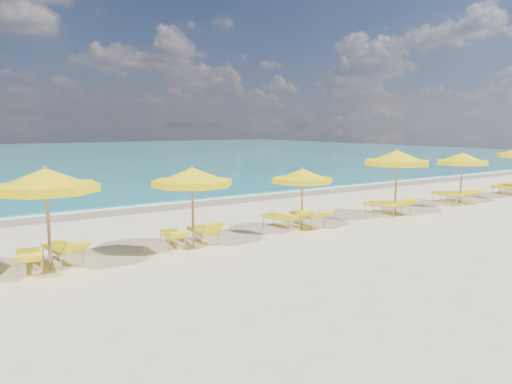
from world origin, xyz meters
TOP-DOWN VIEW (x-y plane):
  - ground_plane at (0.00, 0.00)m, footprint 120.00×120.00m
  - ocean at (0.00, 48.00)m, footprint 120.00×80.00m
  - wet_sand_band at (0.00, 7.40)m, footprint 120.00×2.60m
  - foam_line at (0.00, 8.20)m, footprint 120.00×1.20m
  - whitecap_near at (-6.00, 17.00)m, footprint 14.00×0.36m
  - whitecap_far at (8.00, 24.00)m, footprint 18.00×0.30m
  - umbrella_2 at (-7.19, -0.10)m, footprint 3.18×3.18m
  - umbrella_3 at (-3.20, 0.06)m, footprint 2.90×2.90m
  - umbrella_4 at (1.07, 0.28)m, footprint 2.57×2.57m
  - umbrella_5 at (5.86, 0.29)m, footprint 3.08×3.08m
  - umbrella_6 at (10.67, 0.58)m, footprint 2.73×2.73m
  - lounger_2_left at (-7.63, 0.15)m, footprint 0.86×1.88m
  - lounger_2_right at (-6.77, 0.37)m, footprint 0.86×1.97m
  - lounger_3_left at (-3.65, 0.50)m, footprint 0.85×1.72m
  - lounger_3_right at (-2.71, 0.37)m, footprint 0.75×1.73m
  - lounger_4_left at (0.54, 0.69)m, footprint 0.92×1.91m
  - lounger_4_right at (1.58, 0.56)m, footprint 0.76×1.93m
  - lounger_5_left at (5.50, 0.52)m, footprint 0.99×2.03m
  - lounger_5_right at (6.28, 0.55)m, footprint 0.84×1.80m
  - lounger_6_left at (10.20, 0.80)m, footprint 0.87×2.12m
  - lounger_6_right at (11.17, 0.78)m, footprint 0.73×1.85m
  - lounger_7_left at (14.98, 0.75)m, footprint 0.68×1.87m

SIDE VIEW (x-z plane):
  - ground_plane at x=0.00m, z-range 0.00..0.00m
  - ocean at x=0.00m, z-range -0.15..0.15m
  - wet_sand_band at x=0.00m, z-range -0.01..0.01m
  - foam_line at x=0.00m, z-range -0.01..0.01m
  - whitecap_near at x=-6.00m, z-range -0.03..0.03m
  - whitecap_far at x=8.00m, z-range -0.03..0.03m
  - lounger_3_left at x=-3.65m, z-range -0.12..0.51m
  - lounger_5_right at x=6.28m, z-range -0.14..0.55m
  - lounger_3_right at x=-2.71m, z-range -0.18..0.60m
  - lounger_6_right at x=11.17m, z-range -0.12..0.54m
  - lounger_2_left at x=-7.63m, z-range -0.13..0.56m
  - lounger_4_right at x=1.58m, z-range -0.14..0.58m
  - lounger_4_left at x=0.54m, z-range -0.17..0.61m
  - lounger_7_left at x=14.98m, z-range -0.16..0.61m
  - lounger_2_right at x=-6.77m, z-range -0.16..0.62m
  - lounger_5_left at x=5.50m, z-range -0.17..0.64m
  - lounger_6_left at x=10.20m, z-range -0.15..0.64m
  - umbrella_4 at x=1.07m, z-range 0.74..2.84m
  - umbrella_6 at x=10.67m, z-range 0.82..3.16m
  - umbrella_3 at x=-3.20m, z-range 0.83..3.20m
  - umbrella_2 at x=-7.19m, z-range 0.90..3.46m
  - umbrella_5 at x=5.86m, z-range 0.92..3.52m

